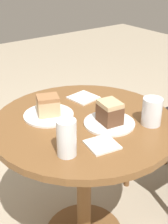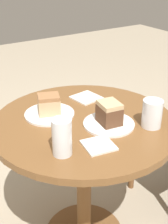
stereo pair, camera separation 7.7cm
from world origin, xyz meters
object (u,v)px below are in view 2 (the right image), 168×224
(cake_slice_near, at_px, (109,113))
(glass_lemonade, at_px, (62,139))
(plate_near, at_px, (109,124))
(plate_far, at_px, (50,114))
(glass_water, at_px, (152,115))
(cake_slice_far, at_px, (49,104))

(cake_slice_near, height_order, glass_lemonade, glass_lemonade)
(cake_slice_near, bearing_deg, plate_near, 0.00)
(plate_far, distance_m, glass_water, 0.45)
(plate_far, xyz_separation_m, cake_slice_near, (0.22, 0.17, 0.05))
(cake_slice_far, xyz_separation_m, glass_water, (0.32, 0.31, -0.00))
(plate_near, xyz_separation_m, glass_water, (0.10, 0.14, 0.05))
(plate_far, distance_m, glass_lemonade, 0.32)
(cake_slice_far, bearing_deg, cake_slice_near, 38.01)
(plate_far, xyz_separation_m, glass_water, (0.32, 0.31, 0.05))
(cake_slice_near, bearing_deg, glass_water, 54.29)
(cake_slice_near, relative_size, cake_slice_far, 0.92)
(plate_far, distance_m, cake_slice_far, 0.05)
(plate_near, xyz_separation_m, glass_lemonade, (0.08, -0.27, 0.06))
(cake_slice_far, height_order, glass_lemonade, glass_lemonade)
(plate_near, bearing_deg, glass_water, 54.29)
(cake_slice_far, xyz_separation_m, glass_lemonade, (0.30, -0.10, 0.01))
(plate_near, height_order, cake_slice_far, cake_slice_far)
(plate_near, bearing_deg, cake_slice_far, -141.99)
(cake_slice_near, xyz_separation_m, glass_water, (0.10, 0.14, -0.01))
(plate_near, xyz_separation_m, cake_slice_near, (-0.00, 0.00, 0.05))
(plate_near, relative_size, glass_lemonade, 1.55)
(cake_slice_near, bearing_deg, cake_slice_far, -141.99)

